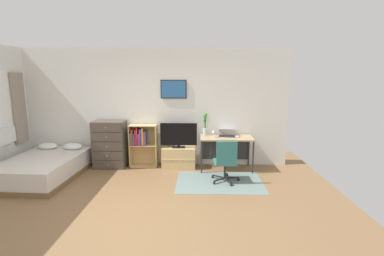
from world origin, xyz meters
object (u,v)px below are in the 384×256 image
(laptop, at_px, (227,133))
(bookshelf, at_px, (142,142))
(tv_stand, at_px, (179,157))
(computer_mouse, at_px, (238,136))
(desk, at_px, (226,142))
(bed, at_px, (44,167))
(television, at_px, (179,135))
(office_chair, at_px, (226,160))
(bamboo_vase, at_px, (205,124))
(wine_glass, at_px, (214,131))
(dresser, at_px, (110,144))

(laptop, bearing_deg, bookshelf, -173.57)
(tv_stand, height_order, computer_mouse, computer_mouse)
(desk, bearing_deg, bed, -169.01)
(bed, relative_size, computer_mouse, 19.04)
(tv_stand, xyz_separation_m, television, (0.00, -0.02, 0.52))
(tv_stand, height_order, office_chair, office_chair)
(bed, xyz_separation_m, laptop, (3.82, 0.77, 0.58))
(bed, height_order, office_chair, office_chair)
(bookshelf, distance_m, desk, 1.94)
(bed, bearing_deg, tv_stand, 17.71)
(television, height_order, bamboo_vase, bamboo_vase)
(bed, height_order, bookshelf, bookshelf)
(bed, height_order, desk, desk)
(bookshelf, height_order, office_chair, bookshelf)
(bookshelf, bearing_deg, tv_stand, -3.29)
(office_chair, xyz_separation_m, wine_glass, (-0.20, 0.80, 0.42))
(tv_stand, height_order, bamboo_vase, bamboo_vase)
(tv_stand, relative_size, wine_glass, 4.21)
(television, distance_m, bamboo_vase, 0.66)
(office_chair, xyz_separation_m, bamboo_vase, (-0.39, 1.04, 0.54))
(dresser, relative_size, office_chair, 1.25)
(dresser, height_order, laptop, dresser)
(computer_mouse, bearing_deg, laptop, 155.55)
(television, bearing_deg, dresser, 179.73)
(bed, xyz_separation_m, desk, (3.81, 0.74, 0.38))
(bookshelf, xyz_separation_m, wine_glass, (1.64, -0.19, 0.30))
(dresser, height_order, wine_glass, dresser)
(bookshelf, distance_m, office_chair, 2.10)
(bamboo_vase, bearing_deg, television, -168.61)
(desk, relative_size, computer_mouse, 11.19)
(desk, bearing_deg, tv_stand, 178.65)
(television, height_order, office_chair, television)
(bamboo_vase, bearing_deg, computer_mouse, -15.38)
(tv_stand, bearing_deg, dresser, -179.46)
(laptop, bearing_deg, television, -170.86)
(desk, distance_m, wine_glass, 0.41)
(television, bearing_deg, bed, -164.82)
(desk, relative_size, office_chair, 1.35)
(television, xyz_separation_m, desk, (1.07, -0.00, -0.15))
(bed, distance_m, wine_glass, 3.63)
(tv_stand, bearing_deg, bamboo_vase, 9.32)
(tv_stand, distance_m, bamboo_vase, 0.97)
(dresser, distance_m, bookshelf, 0.72)
(dresser, xyz_separation_m, desk, (2.65, -0.01, 0.07))
(dresser, height_order, desk, dresser)
(tv_stand, bearing_deg, wine_glass, -10.17)
(tv_stand, relative_size, office_chair, 0.88)
(bookshelf, relative_size, wine_glass, 5.43)
(office_chair, bearing_deg, desk, 81.34)
(tv_stand, distance_m, laptop, 1.23)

